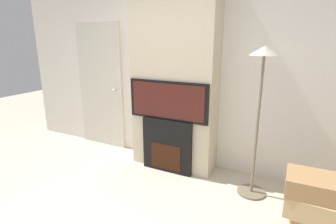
{
  "coord_description": "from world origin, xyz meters",
  "views": [
    {
      "loc": [
        1.54,
        -1.45,
        1.81
      ],
      "look_at": [
        0.0,
        1.61,
        0.86
      ],
      "focal_mm": 28.0,
      "sensor_mm": 36.0,
      "label": 1
    }
  ],
  "objects_px": {
    "fireplace": "(168,145)",
    "floor_lamp": "(261,90)",
    "box_stack": "(313,204)",
    "television": "(168,101)"
  },
  "relations": [
    {
      "from": "television",
      "to": "box_stack",
      "type": "xyz_separation_m",
      "value": [
        1.8,
        -0.51,
        -0.71
      ]
    },
    {
      "from": "television",
      "to": "floor_lamp",
      "type": "bearing_deg",
      "value": -3.44
    },
    {
      "from": "fireplace",
      "to": "floor_lamp",
      "type": "height_order",
      "value": "floor_lamp"
    },
    {
      "from": "fireplace",
      "to": "floor_lamp",
      "type": "relative_size",
      "value": 0.43
    },
    {
      "from": "fireplace",
      "to": "television",
      "type": "bearing_deg",
      "value": -90.0
    },
    {
      "from": "fireplace",
      "to": "floor_lamp",
      "type": "bearing_deg",
      "value": -3.53
    },
    {
      "from": "floor_lamp",
      "to": "box_stack",
      "type": "height_order",
      "value": "floor_lamp"
    },
    {
      "from": "floor_lamp",
      "to": "television",
      "type": "bearing_deg",
      "value": 176.56
    },
    {
      "from": "television",
      "to": "box_stack",
      "type": "bearing_deg",
      "value": -15.77
    },
    {
      "from": "television",
      "to": "box_stack",
      "type": "height_order",
      "value": "television"
    }
  ]
}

